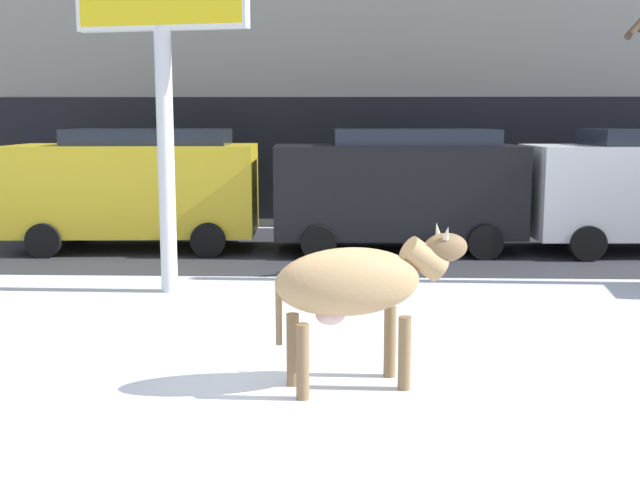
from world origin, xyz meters
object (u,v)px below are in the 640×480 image
object	(u,v)px
cow_tan	(356,284)
car_yellow_van	(137,185)
pedestrian_by_cars	(99,188)
pedestrian_near_billboard	(75,188)
pedestrian_far_left	(321,188)
car_black_van	(398,186)

from	to	relation	value
cow_tan	car_yellow_van	world-z (taller)	car_yellow_van
cow_tan	pedestrian_by_cars	distance (m)	12.85
cow_tan	car_yellow_van	xyz separation A→B (m)	(-4.14, 7.79, 0.25)
cow_tan	car_yellow_van	bearing A→B (deg)	118.02
pedestrian_near_billboard	pedestrian_far_left	bearing A→B (deg)	0.00
cow_tan	car_black_van	size ratio (longest dim) A/B	0.41
pedestrian_near_billboard	pedestrian_far_left	distance (m)	5.90
cow_tan	car_yellow_van	size ratio (longest dim) A/B	0.41
car_yellow_van	pedestrian_far_left	bearing A→B (deg)	46.10
car_black_van	pedestrian_far_left	size ratio (longest dim) A/B	2.71
cow_tan	pedestrian_near_billboard	size ratio (longest dim) A/B	1.12
car_black_van	pedestrian_far_left	world-z (taller)	car_black_van
cow_tan	car_yellow_van	distance (m)	8.83
cow_tan	pedestrian_by_cars	world-z (taller)	pedestrian_by_cars
car_black_van	pedestrian_near_billboard	world-z (taller)	car_black_van
car_yellow_van	pedestrian_by_cars	xyz separation A→B (m)	(-1.89, 3.56, -0.36)
pedestrian_near_billboard	pedestrian_by_cars	bearing A→B (deg)	0.00
car_black_van	pedestrian_by_cars	world-z (taller)	car_black_van
car_yellow_van	pedestrian_far_left	world-z (taller)	car_yellow_van
car_black_van	pedestrian_by_cars	size ratio (longest dim) A/B	2.71
car_yellow_van	cow_tan	bearing A→B (deg)	-61.98
pedestrian_by_cars	pedestrian_far_left	size ratio (longest dim) A/B	1.00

